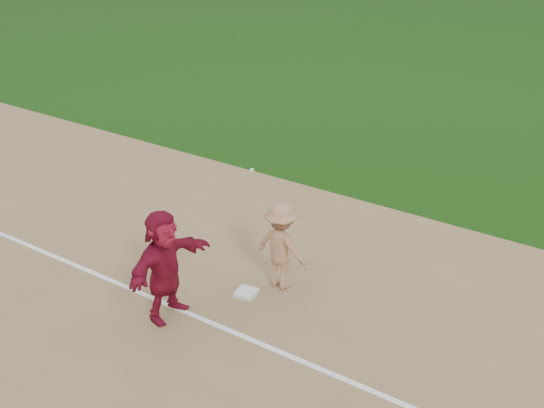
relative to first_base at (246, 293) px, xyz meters
The scene contains 5 objects.
ground 0.37m from the first_base, 137.13° to the right, with size 160.00×160.00×0.00m, color #153D0B.
foul_line 1.08m from the first_base, 104.34° to the right, with size 60.00×0.10×0.01m, color white.
first_base is the anchor object (origin of this frame).
base_runner 1.77m from the first_base, 121.81° to the right, with size 1.88×0.60×2.02m, color maroon.
first_base_play 1.08m from the first_base, 59.11° to the left, with size 1.13×0.79×2.46m.
Camera 1 is at (6.52, -8.22, 7.06)m, focal length 45.00 mm.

